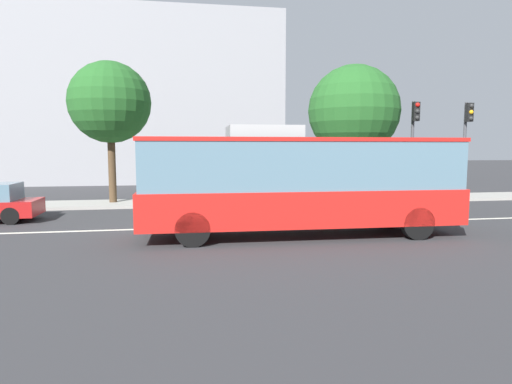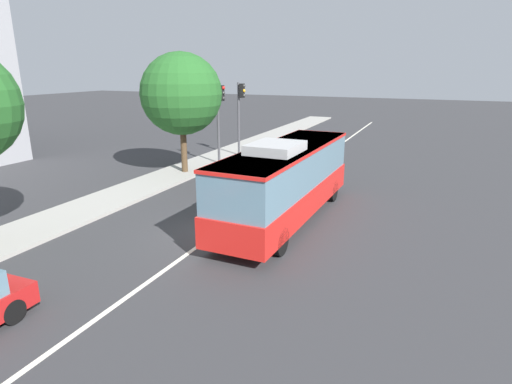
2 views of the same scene
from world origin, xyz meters
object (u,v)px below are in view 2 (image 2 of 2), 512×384
traffic_light_near_corner (220,111)px  street_tree_kerbside_centre (181,94)px  transit_bus (286,178)px  traffic_light_mid_block (240,107)px

traffic_light_near_corner → street_tree_kerbside_centre: 3.26m
traffic_light_near_corner → transit_bus: bearing=-44.8°
transit_bus → traffic_light_near_corner: 11.07m
traffic_light_near_corner → traffic_light_mid_block: 3.00m
transit_bus → street_tree_kerbside_centre: 10.22m
traffic_light_near_corner → street_tree_kerbside_centre: (-2.90, 0.94, 1.16)m
traffic_light_mid_block → street_tree_kerbside_centre: street_tree_kerbside_centre is taller
transit_bus → street_tree_kerbside_centre: size_ratio=1.42×
traffic_light_near_corner → street_tree_kerbside_centre: bearing=-105.2°
traffic_light_near_corner → traffic_light_mid_block: same height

